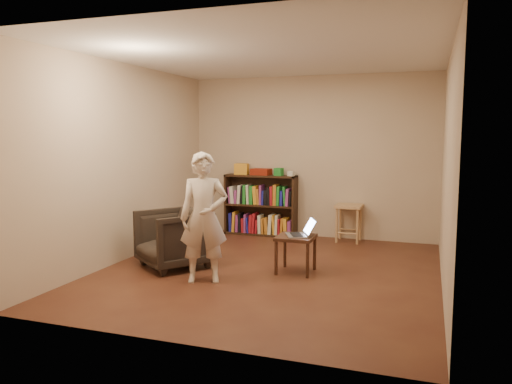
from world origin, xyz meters
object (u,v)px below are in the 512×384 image
(stool, at_px, (349,212))
(armchair, at_px, (174,239))
(bookshelf, at_px, (261,208))
(laptop, at_px, (302,232))
(side_table, at_px, (296,242))
(person, at_px, (204,217))

(stool, bearing_deg, armchair, -130.00)
(bookshelf, xyz_separation_m, armchair, (-0.40, -2.28, -0.07))
(laptop, bearing_deg, armchair, -104.68)
(laptop, bearing_deg, bookshelf, -173.86)
(laptop, bearing_deg, stool, 147.31)
(bookshelf, height_order, armchair, bookshelf)
(side_table, xyz_separation_m, laptop, (0.07, 0.02, 0.13))
(laptop, height_order, person, person)
(stool, distance_m, person, 2.94)
(bookshelf, height_order, stool, bookshelf)
(armchair, height_order, person, person)
(bookshelf, distance_m, laptop, 2.33)
(stool, xyz_separation_m, armchair, (-1.86, -2.22, -0.10))
(armchair, distance_m, person, 0.86)
(bookshelf, relative_size, side_table, 2.65)
(laptop, relative_size, person, 0.30)
(stool, distance_m, laptop, 1.96)
(side_table, xyz_separation_m, person, (-0.89, -0.70, 0.36))
(bookshelf, relative_size, stool, 2.06)
(side_table, distance_m, laptop, 0.15)
(laptop, bearing_deg, side_table, -99.29)
(bookshelf, xyz_separation_m, stool, (1.47, -0.06, 0.03))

